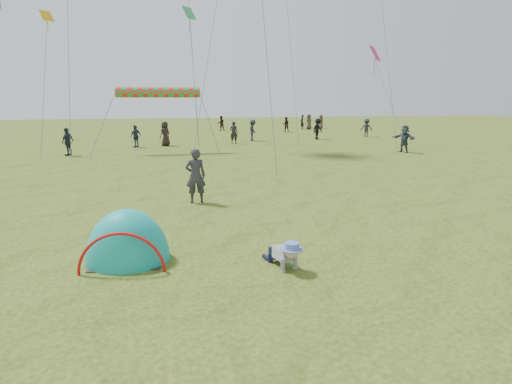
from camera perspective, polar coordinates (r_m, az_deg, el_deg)
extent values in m
plane|color=#234310|center=(8.08, -4.10, -11.02)|extent=(140.00, 140.00, 0.00)
ellipsoid|color=teal|center=(8.90, -17.72, -9.32)|extent=(1.89, 1.63, 2.23)
imported|color=#2D2B34|center=(13.07, -8.62, 2.30)|extent=(0.65, 0.43, 1.79)
imported|color=black|center=(46.89, 6.59, 9.90)|extent=(0.69, 0.71, 1.65)
imported|color=black|center=(44.45, -5.02, 9.75)|extent=(0.87, 0.72, 1.61)
imported|color=#242E37|center=(26.69, -25.29, 6.51)|extent=(0.80, 1.07, 1.68)
imported|color=black|center=(38.14, 15.51, 8.82)|extent=(1.22, 1.04, 1.64)
imported|color=#453531|center=(48.16, 9.25, 9.89)|extent=(0.52, 0.80, 1.63)
imported|color=#2E3C45|center=(27.36, 20.44, 7.12)|extent=(1.12, 1.68, 1.74)
imported|color=black|center=(31.05, -3.20, 8.48)|extent=(0.72, 0.60, 1.70)
imported|color=black|center=(42.59, 4.28, 9.60)|extent=(0.85, 0.71, 1.58)
imported|color=black|center=(33.22, -0.47, 8.81)|extent=(1.09, 1.28, 1.72)
imported|color=black|center=(30.16, -12.85, 8.12)|extent=(1.03, 1.00, 1.78)
imported|color=#28344B|center=(29.73, -16.78, 7.63)|extent=(0.93, 0.92, 1.58)
imported|color=black|center=(34.78, 8.81, 8.89)|extent=(1.32, 1.16, 1.77)
imported|color=#44362D|center=(47.12, 7.57, 9.95)|extent=(1.00, 0.85, 1.74)
cylinder|color=red|center=(26.38, -13.77, 13.67)|extent=(5.12, 0.64, 0.64)
plane|color=#C93355|center=(32.60, 16.65, 18.45)|extent=(1.34, 1.34, 1.09)
plane|color=yellow|center=(30.94, -27.74, 21.39)|extent=(0.82, 0.82, 0.67)
plane|color=#33B060|center=(34.23, -9.53, 23.91)|extent=(1.18, 1.18, 0.97)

